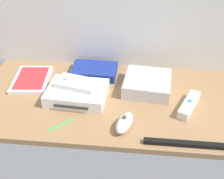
% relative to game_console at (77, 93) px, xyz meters
% --- Properties ---
extents(ground_plane, '(1.00, 0.48, 0.02)m').
position_rel_game_console_xyz_m(ground_plane, '(0.13, 0.01, -0.03)').
color(ground_plane, '#936D47').
rests_on(ground_plane, ground).
extents(game_console, '(0.22, 0.17, 0.04)m').
position_rel_game_console_xyz_m(game_console, '(0.00, 0.00, 0.00)').
color(game_console, white).
rests_on(game_console, ground_plane).
extents(mini_computer, '(0.19, 0.19, 0.05)m').
position_rel_game_console_xyz_m(mini_computer, '(0.25, 0.08, 0.00)').
color(mini_computer, silver).
rests_on(mini_computer, ground_plane).
extents(game_case, '(0.15, 0.20, 0.02)m').
position_rel_game_console_xyz_m(game_case, '(-0.20, 0.09, -0.01)').
color(game_case, white).
rests_on(game_case, ground_plane).
extents(network_router, '(0.18, 0.13, 0.03)m').
position_rel_game_console_xyz_m(network_router, '(0.04, 0.17, -0.00)').
color(network_router, navy).
rests_on(network_router, ground_plane).
extents(remote_wand, '(0.09, 0.15, 0.03)m').
position_rel_game_console_xyz_m(remote_wand, '(0.40, -0.02, -0.01)').
color(remote_wand, white).
rests_on(remote_wand, ground_plane).
extents(remote_nunchuk, '(0.07, 0.11, 0.05)m').
position_rel_game_console_xyz_m(remote_nunchuk, '(0.18, -0.14, -0.00)').
color(remote_nunchuk, white).
rests_on(remote_nunchuk, ground_plane).
extents(remote_classic_pad, '(0.16, 0.11, 0.02)m').
position_rel_game_console_xyz_m(remote_classic_pad, '(-0.00, 0.02, 0.03)').
color(remote_classic_pad, white).
rests_on(remote_classic_pad, game_console).
extents(sensor_bar, '(0.24, 0.02, 0.01)m').
position_rel_game_console_xyz_m(sensor_bar, '(0.36, -0.20, -0.01)').
color(sensor_bar, black).
rests_on(sensor_bar, ground_plane).
extents(stylus_pen, '(0.07, 0.07, 0.01)m').
position_rel_game_console_xyz_m(stylus_pen, '(-0.02, -0.15, -0.02)').
color(stylus_pen, green).
rests_on(stylus_pen, ground_plane).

